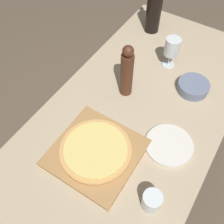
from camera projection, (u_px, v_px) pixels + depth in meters
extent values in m
plane|color=brown|center=(127.00, 175.00, 1.78)|extent=(12.00, 12.00, 0.00)
cube|color=tan|center=(134.00, 116.00, 1.21)|extent=(0.77, 1.61, 0.03)
cylinder|color=brown|center=(142.00, 56.00, 1.98)|extent=(0.06, 0.06, 0.69)
cube|color=#A87A47|center=(96.00, 152.00, 1.07)|extent=(0.34, 0.34, 0.02)
cylinder|color=tan|center=(96.00, 150.00, 1.06)|extent=(0.29, 0.29, 0.02)
cylinder|color=#E0C66B|center=(96.00, 149.00, 1.05)|extent=(0.26, 0.26, 0.01)
cylinder|color=black|center=(154.00, 11.00, 1.47)|extent=(0.09, 0.09, 0.24)
cylinder|color=#4C2819|center=(127.00, 75.00, 1.19)|extent=(0.06, 0.06, 0.23)
sphere|color=#4C2819|center=(128.00, 51.00, 1.07)|extent=(0.05, 0.05, 0.05)
cylinder|color=silver|center=(168.00, 64.00, 1.39)|extent=(0.07, 0.07, 0.00)
cylinder|color=silver|center=(169.00, 59.00, 1.36)|extent=(0.01, 0.01, 0.07)
cylinder|color=silver|center=(172.00, 47.00, 1.29)|extent=(0.08, 0.08, 0.09)
cylinder|color=slate|center=(193.00, 87.00, 1.27)|extent=(0.15, 0.15, 0.05)
cylinder|color=silver|center=(152.00, 201.00, 0.93)|extent=(0.07, 0.07, 0.08)
cylinder|color=silver|center=(169.00, 145.00, 1.10)|extent=(0.20, 0.20, 0.01)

